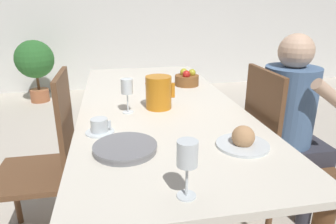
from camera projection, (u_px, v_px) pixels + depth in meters
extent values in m
plane|color=beige|center=(159.00, 204.00, 2.12)|extent=(20.00, 20.00, 0.00)
cube|color=white|center=(125.00, 7.00, 4.69)|extent=(10.00, 0.06, 2.60)
cube|color=silver|center=(158.00, 104.00, 1.87)|extent=(0.94, 2.18, 0.03)
cylinder|color=brown|center=(100.00, 111.00, 2.88)|extent=(0.07, 0.07, 0.73)
cylinder|color=brown|center=(183.00, 106.00, 3.03)|extent=(0.07, 0.07, 0.73)
cylinder|color=brown|center=(292.00, 175.00, 2.08)|extent=(0.04, 0.04, 0.43)
cylinder|color=brown|center=(328.00, 208.00, 1.74)|extent=(0.04, 0.04, 0.43)
cylinder|color=brown|center=(242.00, 180.00, 2.02)|extent=(0.04, 0.04, 0.43)
cylinder|color=brown|center=(269.00, 216.00, 1.67)|extent=(0.04, 0.04, 0.43)
cube|color=brown|center=(287.00, 161.00, 1.80)|extent=(0.42, 0.42, 0.03)
cube|color=brown|center=(261.00, 118.00, 1.67)|extent=(0.03, 0.39, 0.55)
cylinder|color=brown|center=(15.00, 194.00, 1.87)|extent=(0.04, 0.04, 0.43)
cylinder|color=brown|center=(77.00, 188.00, 1.94)|extent=(0.04, 0.04, 0.43)
cube|color=brown|center=(35.00, 175.00, 1.65)|extent=(0.42, 0.42, 0.03)
cube|color=brown|center=(66.00, 124.00, 1.59)|extent=(0.03, 0.39, 0.55)
cylinder|color=#33333D|center=(293.00, 179.00, 2.00)|extent=(0.09, 0.09, 0.46)
cylinder|color=#33333D|center=(308.00, 193.00, 1.86)|extent=(0.09, 0.09, 0.46)
cube|color=#33333D|center=(295.00, 149.00, 1.82)|extent=(0.30, 0.34, 0.11)
cylinder|color=#4C6B93|center=(288.00, 107.00, 1.71)|extent=(0.30, 0.30, 0.46)
sphere|color=#D6AD8E|center=(296.00, 51.00, 1.61)|extent=(0.19, 0.19, 0.19)
cylinder|color=#D6AD8E|center=(333.00, 97.00, 1.50)|extent=(0.25, 0.06, 0.20)
cylinder|color=orange|center=(159.00, 92.00, 1.73)|extent=(0.15, 0.15, 0.19)
cube|color=orange|center=(173.00, 90.00, 1.74)|extent=(0.02, 0.02, 0.09)
cone|color=orange|center=(148.00, 80.00, 1.69)|extent=(0.04, 0.04, 0.04)
cylinder|color=white|center=(128.00, 112.00, 1.68)|extent=(0.06, 0.06, 0.00)
cylinder|color=white|center=(128.00, 103.00, 1.67)|extent=(0.01, 0.01, 0.11)
cylinder|color=white|center=(127.00, 86.00, 1.63)|extent=(0.07, 0.07, 0.08)
cylinder|color=white|center=(186.00, 196.00, 0.95)|extent=(0.06, 0.06, 0.00)
cylinder|color=white|center=(187.00, 180.00, 0.93)|extent=(0.01, 0.01, 0.11)
cylinder|color=white|center=(187.00, 153.00, 0.90)|extent=(0.07, 0.07, 0.08)
cylinder|color=orange|center=(187.00, 159.00, 0.90)|extent=(0.05, 0.05, 0.04)
cylinder|color=silver|center=(100.00, 132.00, 1.42)|extent=(0.14, 0.14, 0.01)
cylinder|color=silver|center=(99.00, 125.00, 1.41)|extent=(0.08, 0.08, 0.06)
cube|color=silver|center=(109.00, 124.00, 1.41)|extent=(0.01, 0.01, 0.03)
cylinder|color=gray|center=(125.00, 149.00, 1.24)|extent=(0.26, 0.26, 0.02)
cylinder|color=gray|center=(125.00, 146.00, 1.23)|extent=(0.27, 0.27, 0.01)
cylinder|color=silver|center=(242.00, 145.00, 1.28)|extent=(0.23, 0.23, 0.01)
sphere|color=tan|center=(243.00, 137.00, 1.27)|extent=(0.10, 0.10, 0.10)
cylinder|color=brown|center=(187.00, 80.00, 2.24)|extent=(0.18, 0.18, 0.08)
sphere|color=gold|center=(192.00, 73.00, 2.24)|extent=(0.06, 0.06, 0.06)
sphere|color=gold|center=(184.00, 72.00, 2.26)|extent=(0.06, 0.06, 0.06)
sphere|color=red|center=(186.00, 74.00, 2.19)|extent=(0.06, 0.06, 0.06)
cylinder|color=#A8603D|center=(40.00, 95.00, 4.34)|extent=(0.26, 0.26, 0.18)
cylinder|color=brown|center=(38.00, 82.00, 4.28)|extent=(0.04, 0.04, 0.21)
sphere|color=#2D6B2D|center=(34.00, 59.00, 4.16)|extent=(0.53, 0.53, 0.53)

